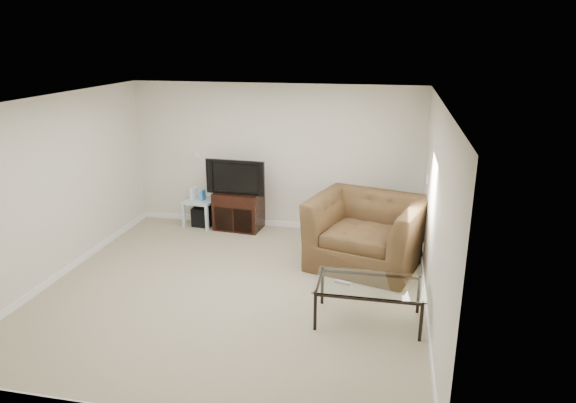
% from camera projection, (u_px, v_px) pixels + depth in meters
% --- Properties ---
extents(floor, '(5.00, 5.00, 0.00)m').
position_uv_depth(floor, '(233.00, 290.00, 6.83)').
color(floor, tan).
rests_on(floor, ground).
extents(ceiling, '(5.00, 5.00, 0.00)m').
position_uv_depth(ceiling, '(226.00, 101.00, 6.06)').
color(ceiling, white).
rests_on(ceiling, ground).
extents(wall_back, '(5.00, 0.02, 2.50)m').
position_uv_depth(wall_back, '(275.00, 158.00, 8.78)').
color(wall_back, silver).
rests_on(wall_back, ground).
extents(wall_left, '(0.02, 5.00, 2.50)m').
position_uv_depth(wall_left, '(53.00, 190.00, 6.93)').
color(wall_left, silver).
rests_on(wall_left, ground).
extents(wall_right, '(0.02, 5.00, 2.50)m').
position_uv_depth(wall_right, '(435.00, 214.00, 5.96)').
color(wall_right, silver).
rests_on(wall_right, ground).
extents(plate_back, '(0.12, 0.02, 0.12)m').
position_uv_depth(plate_back, '(197.00, 154.00, 9.04)').
color(plate_back, white).
rests_on(plate_back, wall_back).
extents(plate_right_switch, '(0.02, 0.09, 0.13)m').
position_uv_depth(plate_right_switch, '(427.00, 179.00, 7.46)').
color(plate_right_switch, white).
rests_on(plate_right_switch, wall_right).
extents(plate_right_outlet, '(0.02, 0.08, 0.12)m').
position_uv_depth(plate_right_outlet, '(423.00, 247.00, 7.47)').
color(plate_right_outlet, white).
rests_on(plate_right_outlet, wall_right).
extents(tv_stand, '(0.84, 0.62, 0.66)m').
position_uv_depth(tv_stand, '(239.00, 210.00, 8.97)').
color(tv_stand, black).
rests_on(tv_stand, floor).
extents(dvd_player, '(0.42, 0.31, 0.06)m').
position_uv_depth(dvd_player, '(238.00, 199.00, 8.86)').
color(dvd_player, black).
rests_on(dvd_player, tv_stand).
extents(television, '(0.97, 0.24, 0.60)m').
position_uv_depth(television, '(237.00, 176.00, 8.75)').
color(television, black).
rests_on(television, tv_stand).
extents(side_table, '(0.55, 0.55, 0.48)m').
position_uv_depth(side_table, '(201.00, 212.00, 9.13)').
color(side_table, '#A6BBC7').
rests_on(side_table, floor).
extents(subwoofer, '(0.34, 0.34, 0.33)m').
position_uv_depth(subwoofer, '(203.00, 216.00, 9.16)').
color(subwoofer, black).
rests_on(subwoofer, floor).
extents(game_console, '(0.09, 0.17, 0.22)m').
position_uv_depth(game_console, '(194.00, 193.00, 9.04)').
color(game_console, white).
rests_on(game_console, side_table).
extents(game_case, '(0.06, 0.14, 0.19)m').
position_uv_depth(game_case, '(203.00, 195.00, 9.00)').
color(game_case, '#337FCC').
rests_on(game_case, side_table).
extents(recliner, '(1.77, 1.39, 1.36)m').
position_uv_depth(recliner, '(367.00, 221.00, 7.42)').
color(recliner, '#4C2E1D').
rests_on(recliner, floor).
extents(coffee_table, '(1.27, 0.72, 0.49)m').
position_uv_depth(coffee_table, '(368.00, 302.00, 6.02)').
color(coffee_table, black).
rests_on(coffee_table, floor).
extents(remote, '(0.21, 0.11, 0.02)m').
position_uv_depth(remote, '(343.00, 282.00, 5.94)').
color(remote, '#B2B2B7').
rests_on(remote, coffee_table).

